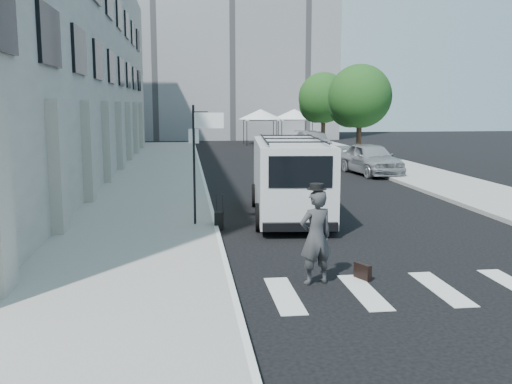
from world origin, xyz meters
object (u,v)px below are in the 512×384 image
object	(u,v)px
parked_car_b	(313,142)
briefcase	(363,271)
suitcase	(219,220)
cargo_van	(290,178)
parked_car_a	(371,159)
parked_car_c	(308,141)
businessman	(316,237)

from	to	relation	value
parked_car_b	briefcase	bearing A→B (deg)	-103.52
suitcase	parked_car_b	distance (m)	27.25
briefcase	parked_car_b	world-z (taller)	parked_car_b
cargo_van	briefcase	bearing A→B (deg)	-82.30
briefcase	parked_car_a	size ratio (longest dim) A/B	0.09
parked_car_b	parked_car_c	xyz separation A→B (m)	(-0.00, 1.67, -0.01)
businessman	suitcase	distance (m)	5.65
briefcase	businessman	bearing A→B (deg)	163.97
businessman	parked_car_a	world-z (taller)	businessman
parked_car_c	cargo_van	bearing A→B (deg)	-97.60
briefcase	cargo_van	world-z (taller)	cargo_van
parked_car_c	briefcase	bearing A→B (deg)	-94.28
businessman	suitcase	size ratio (longest dim) A/B	1.90
suitcase	parked_car_c	bearing A→B (deg)	83.69
briefcase	parked_car_b	distance (m)	31.60
parked_car_a	parked_car_c	xyz separation A→B (m)	(0.00, 15.20, -0.05)
briefcase	parked_car_c	bearing A→B (deg)	55.39
businessman	briefcase	size ratio (longest dim) A/B	4.48
briefcase	parked_car_a	world-z (taller)	parked_car_a
briefcase	parked_car_c	distance (m)	33.24
briefcase	suitcase	xyz separation A→B (m)	(-2.72, 5.20, 0.11)
suitcase	parked_car_b	size ratio (longest dim) A/B	0.22
parked_car_c	suitcase	bearing A→B (deg)	-101.48
parked_car_b	parked_car_a	bearing A→B (deg)	-92.61
suitcase	cargo_van	world-z (taller)	cargo_van
cargo_van	parked_car_a	bearing A→B (deg)	64.57
businessman	cargo_van	world-z (taller)	cargo_van
businessman	parked_car_b	xyz separation A→B (m)	(7.04, 31.18, -0.20)
cargo_van	parked_car_b	distance (m)	24.91
parked_car_c	businessman	bearing A→B (deg)	-96.02
suitcase	parked_car_b	bearing A→B (deg)	82.63
briefcase	cargo_van	bearing A→B (deg)	68.18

